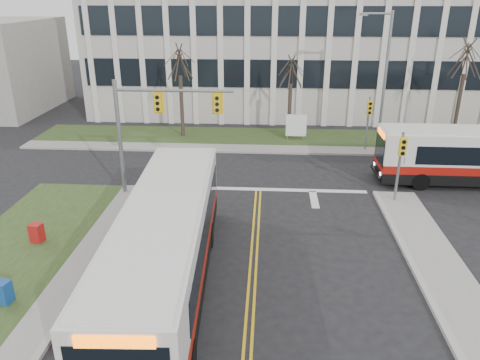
% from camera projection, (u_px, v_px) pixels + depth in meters
% --- Properties ---
extents(ground, '(120.00, 120.00, 0.00)m').
position_uv_depth(ground, '(253.00, 270.00, 18.61)').
color(ground, black).
rests_on(ground, ground).
extents(sidewalk_west, '(1.20, 26.00, 0.14)m').
position_uv_depth(sidewalk_west, '(19.00, 350.00, 14.36)').
color(sidewalk_west, '#9E9B93').
rests_on(sidewalk_west, ground).
extents(sidewalk_cross, '(44.00, 1.60, 0.14)m').
position_uv_depth(sidewalk_cross, '(333.00, 151.00, 32.35)').
color(sidewalk_cross, '#9E9B93').
rests_on(sidewalk_cross, ground).
extents(building_lawn, '(44.00, 5.00, 0.12)m').
position_uv_depth(building_lawn, '(329.00, 139.00, 34.95)').
color(building_lawn, '#2E411C').
rests_on(building_lawn, ground).
extents(office_building, '(40.00, 16.00, 12.00)m').
position_uv_depth(office_building, '(319.00, 41.00, 43.83)').
color(office_building, '#B6B0A8').
rests_on(office_building, ground).
extents(mast_arm_signal, '(6.11, 0.38, 6.20)m').
position_uv_depth(mast_arm_signal, '(150.00, 118.00, 23.97)').
color(mast_arm_signal, slate).
rests_on(mast_arm_signal, ground).
extents(signal_pole_near, '(0.34, 0.39, 3.80)m').
position_uv_depth(signal_pole_near, '(401.00, 158.00, 23.63)').
color(signal_pole_near, slate).
rests_on(signal_pole_near, ground).
extents(signal_pole_far, '(0.34, 0.39, 3.80)m').
position_uv_depth(signal_pole_far, '(369.00, 116.00, 31.50)').
color(signal_pole_far, slate).
rests_on(signal_pole_far, ground).
extents(streetlight, '(2.15, 0.25, 9.20)m').
position_uv_depth(streetlight, '(383.00, 74.00, 31.18)').
color(streetlight, slate).
rests_on(streetlight, ground).
extents(directory_sign, '(1.50, 0.12, 2.00)m').
position_uv_depth(directory_sign, '(296.00, 126.00, 34.21)').
color(directory_sign, slate).
rests_on(directory_sign, ground).
extents(tree_left, '(1.80, 1.80, 7.70)m').
position_uv_depth(tree_left, '(180.00, 63.00, 33.55)').
color(tree_left, '#42352B').
rests_on(tree_left, ground).
extents(tree_mid, '(1.80, 1.80, 6.82)m').
position_uv_depth(tree_mid, '(291.00, 73.00, 33.50)').
color(tree_mid, '#42352B').
rests_on(tree_mid, ground).
extents(tree_right, '(1.80, 1.80, 8.25)m').
position_uv_depth(tree_right, '(466.00, 60.00, 32.23)').
color(tree_right, '#42352B').
rests_on(tree_right, ground).
extents(bus_main, '(3.38, 12.97, 3.43)m').
position_uv_depth(bus_main, '(166.00, 249.00, 16.75)').
color(bus_main, silver).
rests_on(bus_main, ground).
extents(newspaper_box_blue, '(0.58, 0.54, 0.95)m').
position_uv_depth(newspaper_box_blue, '(4.00, 293.00, 16.38)').
color(newspaper_box_blue, '#144390').
rests_on(newspaper_box_blue, ground).
extents(newspaper_box_red, '(0.58, 0.54, 0.95)m').
position_uv_depth(newspaper_box_red, '(37.00, 234.00, 20.39)').
color(newspaper_box_red, '#A71615').
rests_on(newspaper_box_red, ground).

